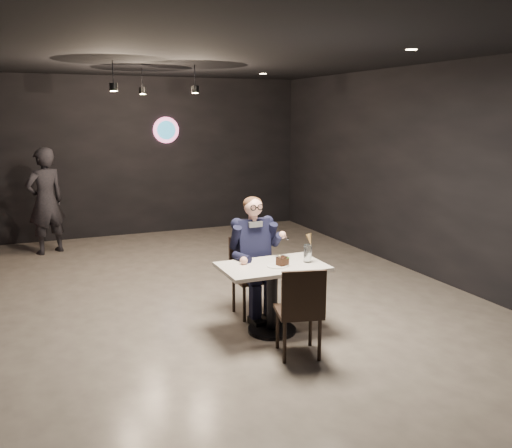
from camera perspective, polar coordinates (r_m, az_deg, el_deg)
name	(u,v)px	position (r m, az deg, el deg)	size (l,w,h in m)	color
floor	(195,310)	(6.64, -6.43, -8.98)	(9.00, 9.00, 0.00)	gray
wall_sign	(166,130)	(10.75, -9.45, 9.73)	(0.50, 0.06, 0.50)	pink
pendant_lights	(150,73)	(8.17, -11.07, 15.30)	(1.40, 1.20, 0.36)	black
main_table	(272,299)	(5.85, 1.71, -7.85)	(1.10, 0.70, 0.75)	white
chair_far	(252,277)	(6.31, -0.38, -5.59)	(0.42, 0.46, 0.92)	black
chair_near	(298,310)	(5.31, 4.48, -8.98)	(0.42, 0.46, 0.92)	black
seated_man	(252,255)	(6.23, -0.38, -3.31)	(0.60, 0.80, 1.44)	black
dessert_plate	(277,266)	(5.69, 2.27, -4.41)	(0.23, 0.23, 0.01)	white
cake_slice	(282,261)	(5.69, 2.80, -3.95)	(0.11, 0.09, 0.08)	black
mint_leaf	(287,258)	(5.68, 3.25, -3.55)	(0.07, 0.04, 0.01)	green
sundae_glass	(308,253)	(5.85, 5.46, -3.10)	(0.09, 0.09, 0.19)	silver
wafer_cone	(310,240)	(5.83, 5.68, -1.66)	(0.06, 0.06, 0.13)	tan
passerby	(46,201)	(9.66, -21.27, 2.27)	(0.65, 0.43, 1.78)	black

